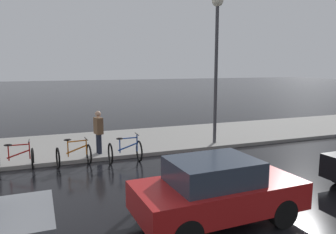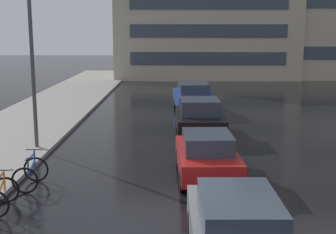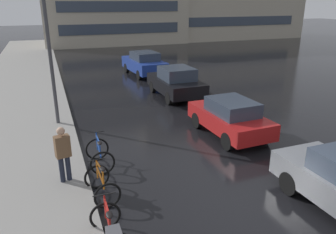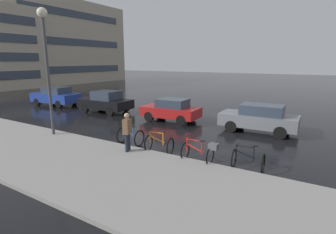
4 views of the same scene
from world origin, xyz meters
name	(u,v)px [view 4 (image 4 of 4)]	position (x,y,z in m)	size (l,w,h in m)	color
ground_plane	(229,140)	(0.00, 0.00, 0.00)	(140.00, 140.00, 0.00)	black
bicycle_nearest	(248,160)	(-3.26, -1.75, 0.40)	(0.77, 1.11, 0.98)	black
bicycle_second	(201,151)	(-3.52, -0.04, 0.48)	(0.74, 1.39, 0.99)	black
bicycle_third	(159,144)	(-3.36, 1.96, 0.40)	(0.82, 1.17, 0.98)	black
bicycle_farthest	(130,136)	(-3.13, 3.70, 0.41)	(0.76, 1.11, 1.02)	black
car_grey	(259,118)	(2.20, -0.89, 0.78)	(1.79, 4.06, 1.52)	slate
car_red	(171,110)	(1.99, 4.54, 0.74)	(1.88, 3.78, 1.45)	#AD1919
car_black	(106,102)	(2.05, 10.31, 0.80)	(2.03, 4.06, 1.61)	black
car_blue	(56,96)	(1.99, 16.15, 0.81)	(2.23, 4.39, 1.61)	navy
pedestrian	(127,131)	(-4.21, 2.95, 1.00)	(0.44, 0.32, 1.76)	#1E2333
streetlamp	(45,48)	(-4.19, 7.89, 4.41)	(0.47, 0.47, 6.26)	#424247
building_facade_side	(62,43)	(17.83, 35.44, 6.71)	(22.80, 7.81, 13.43)	#B2A893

